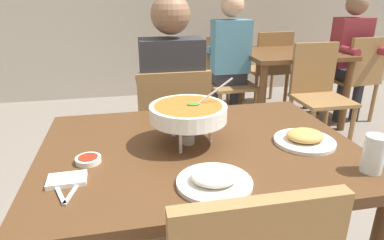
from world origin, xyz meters
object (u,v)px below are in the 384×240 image
(chair_bg_middle, at_px, (229,76))
(chair_bg_right, at_px, (269,65))
(appetizer_plate, at_px, (305,138))
(sauce_dish, at_px, (88,160))
(chair_bg_corner, at_px, (318,89))
(patron_bg_middle, at_px, (229,54))
(chair_bg_window, at_px, (226,67))
(rice_plate, at_px, (214,179))
(patron_bg_left, at_px, (352,50))
(dining_table_main, at_px, (199,169))
(curry_bowl, at_px, (188,113))
(dining_table_far, at_px, (291,65))
(drink_glass, at_px, (373,156))
(diner_main, at_px, (171,92))
(chair_bg_left, at_px, (357,74))
(chair_diner_main, at_px, (173,130))

(chair_bg_middle, relative_size, chair_bg_right, 1.00)
(appetizer_plate, height_order, sauce_dish, appetizer_plate)
(chair_bg_corner, xyz_separation_m, patron_bg_middle, (-0.65, 0.57, 0.24))
(chair_bg_window, bearing_deg, sauce_dish, -117.13)
(appetizer_plate, bearing_deg, sauce_dish, 179.50)
(rice_plate, bearing_deg, appetizer_plate, 27.45)
(chair_bg_right, distance_m, patron_bg_left, 0.88)
(sauce_dish, height_order, patron_bg_middle, patron_bg_middle)
(dining_table_main, height_order, chair_bg_window, chair_bg_window)
(curry_bowl, height_order, patron_bg_left, patron_bg_left)
(curry_bowl, relative_size, dining_table_far, 0.33)
(chair_bg_window, distance_m, patron_bg_left, 1.33)
(chair_bg_window, xyz_separation_m, patron_bg_middle, (-0.12, -0.49, 0.24))
(dining_table_far, bearing_deg, curry_bowl, -127.03)
(chair_bg_corner, height_order, chair_bg_window, same)
(drink_glass, xyz_separation_m, chair_bg_corner, (0.88, 1.72, -0.30))
(chair_bg_window, bearing_deg, chair_bg_corner, -63.75)
(dining_table_main, bearing_deg, appetizer_plate, -8.97)
(rice_plate, relative_size, dining_table_far, 0.24)
(chair_bg_middle, bearing_deg, dining_table_main, -110.82)
(diner_main, xyz_separation_m, chair_bg_corner, (1.40, 0.64, -0.24))
(patron_bg_left, bearing_deg, patron_bg_middle, 177.20)
(dining_table_far, bearing_deg, drink_glass, -111.45)
(dining_table_far, relative_size, chair_bg_corner, 1.11)
(dining_table_far, relative_size, patron_bg_left, 0.76)
(appetizer_plate, height_order, chair_bg_corner, chair_bg_corner)
(chair_bg_left, bearing_deg, curry_bowl, -139.95)
(chair_bg_corner, bearing_deg, curry_bowl, -136.21)
(appetizer_plate, relative_size, drink_glass, 1.85)
(dining_table_main, relative_size, curry_bowl, 3.70)
(rice_plate, bearing_deg, sauce_dish, 149.72)
(diner_main, xyz_separation_m, chair_bg_left, (2.10, 1.06, -0.24))
(appetizer_plate, xyz_separation_m, chair_bg_middle, (0.36, 2.09, -0.26))
(drink_glass, bearing_deg, appetizer_plate, 112.46)
(rice_plate, relative_size, chair_bg_middle, 0.27)
(dining_table_main, xyz_separation_m, chair_bg_corner, (1.40, 1.41, -0.13))
(diner_main, distance_m, patron_bg_middle, 1.42)
(chair_diner_main, relative_size, curry_bowl, 2.71)
(curry_bowl, xyz_separation_m, chair_bg_middle, (0.81, 2.00, -0.37))
(dining_table_main, bearing_deg, chair_bg_window, 70.46)
(diner_main, height_order, appetizer_plate, diner_main)
(chair_diner_main, xyz_separation_m, patron_bg_middle, (0.75, 1.24, 0.24))
(rice_plate, height_order, chair_bg_corner, chair_bg_corner)
(chair_bg_left, xyz_separation_m, chair_bg_right, (-0.70, 0.61, 0.00))
(chair_diner_main, relative_size, diner_main, 0.69)
(rice_plate, bearing_deg, chair_bg_middle, 71.17)
(chair_bg_right, xyz_separation_m, patron_bg_middle, (-0.65, -0.46, 0.24))
(diner_main, relative_size, dining_table_far, 1.31)
(chair_diner_main, bearing_deg, chair_bg_left, 27.39)
(dining_table_far, bearing_deg, patron_bg_middle, 176.84)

